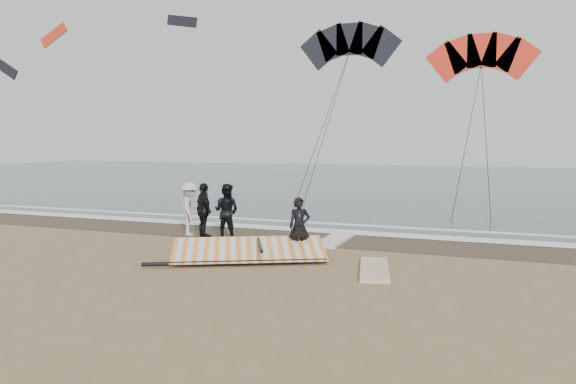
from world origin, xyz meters
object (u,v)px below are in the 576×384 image
(man_main, at_px, (299,227))
(board_white, at_px, (374,269))
(sail_rig, at_px, (249,252))
(board_cream, at_px, (335,240))

(man_main, height_order, board_white, man_main)
(man_main, relative_size, sail_rig, 0.38)
(man_main, bearing_deg, board_white, -54.26)
(board_white, relative_size, board_cream, 0.95)
(sail_rig, bearing_deg, man_main, 40.60)
(board_cream, bearing_deg, man_main, -97.02)
(board_white, relative_size, sail_rig, 0.57)
(board_cream, xyz_separation_m, sail_rig, (-1.34, -3.39, 0.14))
(board_cream, bearing_deg, sail_rig, -112.29)
(man_main, xyz_separation_m, board_white, (2.30, -1.07, -0.75))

